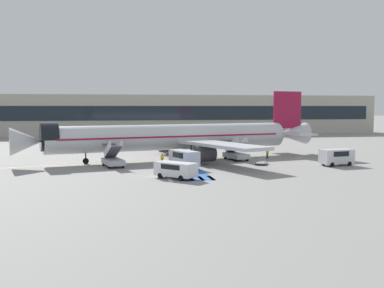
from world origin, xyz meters
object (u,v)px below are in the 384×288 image
object	(u,v)px
airliner	(177,137)
boarding_stairs_aft	(236,154)
service_van_1	(184,158)
baggage_cart	(261,163)
terminal_building	(150,115)
ground_crew_2	(205,155)
boarding_stairs_forward	(113,160)
ground_crew_3	(162,158)
service_van_0	(176,169)
ground_crew_1	(201,157)
ground_crew_0	(267,153)
service_van_2	(337,156)
fuel_tanker	(194,137)

from	to	relation	value
airliner	boarding_stairs_aft	world-z (taller)	airliner
boarding_stairs_aft	service_van_1	distance (m)	11.64
airliner	baggage_cart	size ratio (longest dim) A/B	15.91
baggage_cart	terminal_building	xyz separation A→B (m)	(-9.11, 72.20, 5.48)
ground_crew_2	boarding_stairs_forward	bearing A→B (deg)	36.64
baggage_cart	terminal_building	bearing A→B (deg)	124.64
ground_crew_3	service_van_1	bearing A→B (deg)	92.95
service_van_0	ground_crew_1	bearing A→B (deg)	-157.75
airliner	ground_crew_3	world-z (taller)	airliner
ground_crew_1	ground_crew_3	bearing A→B (deg)	-8.48
terminal_building	ground_crew_3	bearing A→B (deg)	-93.81
ground_crew_0	boarding_stairs_forward	bearing A→B (deg)	56.94
service_van_2	ground_crew_0	distance (m)	11.37
boarding_stairs_forward	terminal_building	distance (m)	71.84
airliner	ground_crew_0	bearing A→B (deg)	-111.87
boarding_stairs_aft	service_van_0	distance (m)	19.64
airliner	fuel_tanker	bearing A→B (deg)	-29.35
airliner	ground_crew_2	size ratio (longest dim) A/B	27.97
fuel_tanker	ground_crew_2	bearing A→B (deg)	-92.61
ground_crew_0	ground_crew_3	size ratio (longest dim) A/B	0.99
service_van_2	baggage_cart	bearing A→B (deg)	63.93
airliner	fuel_tanker	world-z (taller)	airliner
airliner	service_van_0	distance (m)	18.80
service_van_2	ground_crew_1	world-z (taller)	service_van_2
boarding_stairs_forward	fuel_tanker	xyz separation A→B (m)	(17.51, 33.49, 0.69)
boarding_stairs_forward	boarding_stairs_aft	size ratio (longest dim) A/B	1.00
ground_crew_1	terminal_building	distance (m)	70.36
fuel_tanker	baggage_cart	distance (m)	35.08
service_van_2	service_van_1	bearing A→B (deg)	76.58
service_van_0	ground_crew_2	distance (m)	16.05
fuel_tanker	service_van_2	size ratio (longest dim) A/B	2.20
fuel_tanker	boarding_stairs_aft	bearing A→B (deg)	-82.91
ground_crew_0	ground_crew_2	size ratio (longest dim) A/B	0.99
terminal_building	airliner	bearing A→B (deg)	-91.49
boarding_stairs_aft	ground_crew_2	bearing A→B (deg)	179.70
service_van_0	terminal_building	bearing A→B (deg)	-137.06
terminal_building	service_van_1	bearing A→B (deg)	-91.66
boarding_stairs_aft	baggage_cart	bearing A→B (deg)	-83.44
baggage_cart	ground_crew_0	world-z (taller)	ground_crew_0
service_van_2	ground_crew_3	size ratio (longest dim) A/B	2.81
boarding_stairs_forward	service_van_2	xyz separation A→B (m)	(30.37, -4.44, 0.39)
boarding_stairs_aft	service_van_0	world-z (taller)	boarding_stairs_aft
ground_crew_1	ground_crew_3	xyz separation A→B (m)	(-5.51, -0.36, -0.09)
boarding_stairs_aft	ground_crew_3	world-z (taller)	boarding_stairs_aft
service_van_0	ground_crew_0	xyz separation A→B (m)	(16.78, 16.30, -0.16)
service_van_1	service_van_2	xyz separation A→B (m)	(21.06, -1.61, -0.03)
service_van_1	ground_crew_0	world-z (taller)	service_van_1
airliner	ground_crew_3	distance (m)	7.75
ground_crew_1	ground_crew_2	size ratio (longest dim) A/B	1.09
airliner	ground_crew_0	world-z (taller)	airliner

